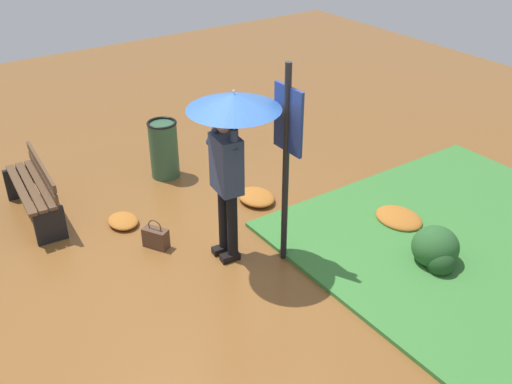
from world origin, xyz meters
TOP-DOWN VIEW (x-y plane):
  - ground_plane at (0.00, 0.00)m, footprint 18.00×18.00m
  - person_with_umbrella at (0.01, 0.23)m, footprint 0.96×0.96m
  - info_sign_post at (0.32, 0.72)m, footprint 0.44×0.07m
  - handbag at (-0.70, -0.39)m, footprint 0.33×0.27m
  - park_bench at (-2.14, -1.32)m, footprint 1.40×0.47m
  - trash_bin at (-2.23, 0.52)m, footprint 0.42×0.42m
  - shrub_cluster at (1.42, 2.00)m, footprint 0.57×0.52m
  - leaf_pile_near_person at (-0.90, 1.18)m, footprint 0.56×0.45m
  - leaf_pile_by_bench at (-1.37, -0.51)m, footprint 0.45×0.36m
  - leaf_pile_far_path at (0.56, 2.34)m, footprint 0.63×0.51m

SIDE VIEW (x-z plane):
  - ground_plane at x=0.00m, z-range 0.00..0.00m
  - leaf_pile_by_bench at x=-1.37m, z-range 0.00..0.10m
  - leaf_pile_near_person at x=-0.90m, z-range 0.00..0.12m
  - leaf_pile_far_path at x=0.56m, z-range 0.00..0.14m
  - handbag at x=-0.70m, z-range -0.06..0.31m
  - shrub_cluster at x=1.42m, z-range -0.02..0.46m
  - park_bench at x=-2.14m, z-range 0.03..0.78m
  - trash_bin at x=-2.23m, z-range 0.00..0.84m
  - info_sign_post at x=0.32m, z-range 0.29..2.59m
  - person_with_umbrella at x=0.01m, z-range 0.53..2.57m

